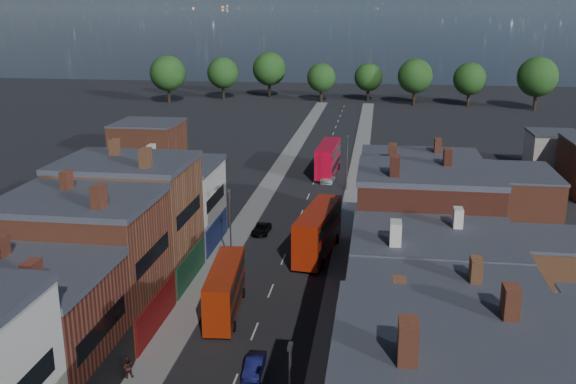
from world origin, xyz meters
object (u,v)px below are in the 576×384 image
(bus_2, at_px, (328,158))
(car_1, at_px, (254,366))
(ped_3, at_px, (353,281))
(car_2, at_px, (261,229))
(bus_1, at_px, (318,230))
(bus_0, at_px, (225,289))
(ped_1, at_px, (127,367))
(car_3, at_px, (328,178))

(bus_2, bearing_deg, car_1, -87.64)
(ped_3, bearing_deg, car_2, 53.95)
(bus_1, distance_m, car_1, 24.41)
(bus_1, bearing_deg, ped_3, -56.81)
(bus_0, xyz_separation_m, ped_1, (-4.56, -11.08, -1.41))
(bus_2, bearing_deg, bus_0, -92.68)
(car_2, relative_size, ped_3, 2.27)
(bus_0, bearing_deg, bus_2, 79.25)
(bus_0, xyz_separation_m, car_2, (-0.65, 20.89, -1.79))
(ped_1, bearing_deg, bus_2, -119.97)
(bus_0, xyz_separation_m, car_3, (5.24, 45.51, -1.67))
(car_1, bearing_deg, car_2, 97.90)
(car_2, relative_size, ped_1, 2.44)
(car_2, xyz_separation_m, ped_1, (-3.91, -31.97, 0.39))
(bus_1, relative_size, car_2, 3.01)
(bus_0, relative_size, car_1, 2.80)
(ped_1, distance_m, ped_3, 23.19)
(bus_1, bearing_deg, ped_1, -105.33)
(car_1, xyz_separation_m, car_2, (-4.99, 29.98, -0.04))
(car_2, height_order, car_3, car_3)
(car_1, distance_m, car_3, 54.61)
(car_3, relative_size, ped_3, 2.67)
(car_2, distance_m, car_3, 25.32)
(car_1, xyz_separation_m, ped_3, (6.50, 15.35, 0.40))
(bus_0, distance_m, car_2, 20.98)
(car_2, xyz_separation_m, car_3, (5.89, 24.62, 0.13))
(car_1, bearing_deg, bus_1, 83.03)
(bus_2, relative_size, ped_1, 7.15)
(ped_3, bearing_deg, ped_1, 154.20)
(ped_3, bearing_deg, bus_1, 41.17)
(bus_1, relative_size, car_3, 2.56)
(bus_0, xyz_separation_m, bus_1, (6.64, 15.12, 0.41))
(ped_1, xyz_separation_m, ped_3, (15.40, 17.34, 0.06))
(ped_1, bearing_deg, bus_1, -134.36)
(bus_2, xyz_separation_m, ped_3, (5.99, -43.77, -1.72))
(bus_2, bearing_deg, bus_1, -84.20)
(ped_1, bearing_deg, car_2, -118.19)
(car_2, distance_m, ped_3, 18.61)
(car_3, bearing_deg, bus_1, -83.56)
(ped_3, bearing_deg, bus_2, 23.60)
(bus_0, distance_m, ped_1, 12.07)
(bus_0, height_order, car_2, bus_0)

